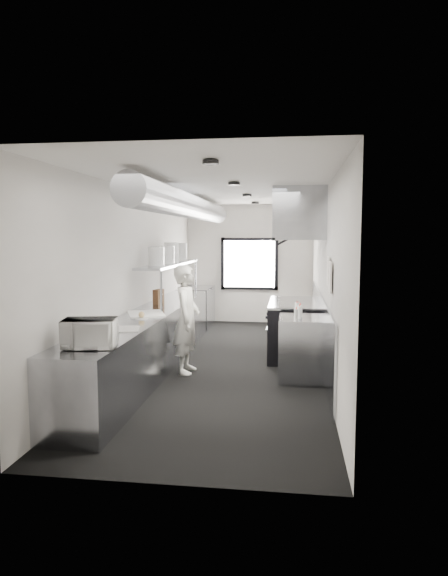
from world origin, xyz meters
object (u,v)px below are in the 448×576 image
(bottle_station, at_px, (301,348))
(plate_stack_b, at_px, (168,255))
(microwave, at_px, (90,333))
(range, at_px, (293,329))
(squeeze_bottle_a, at_px, (296,315))
(line_cook, at_px, (187,319))
(knife_block, at_px, (159,297))
(far_work_table, at_px, (196,307))
(plate_stack_d, at_px, (181,252))
(squeeze_bottle_b, at_px, (299,312))
(squeeze_bottle_e, at_px, (299,309))
(exhaust_hood, at_px, (298,216))
(prep_counter, at_px, (151,341))
(plate_stack_a, at_px, (156,256))
(cutting_board, at_px, (146,314))
(squeeze_bottle_d, at_px, (297,309))
(deli_tub_a, at_px, (77,338))
(plate_stack_c, at_px, (171,252))
(squeeze_bottle_c, at_px, (300,311))
(pass_shelf, at_px, (170,265))
(small_plate, at_px, (142,318))
(deli_tub_b, at_px, (85,335))

(bottle_station, xyz_separation_m, plate_stack_b, (-2.34, 1.47, 1.28))
(microwave, bearing_deg, range, 48.78)
(plate_stack_b, relative_size, squeeze_bottle_a, 1.91)
(line_cook, height_order, knife_block, line_cook)
(far_work_table, xyz_separation_m, plate_stack_d, (-0.02, -1.38, 1.30))
(range, distance_m, squeeze_bottle_b, 1.61)
(plate_stack_b, bearing_deg, line_cook, -65.20)
(microwave, relative_size, squeeze_bottle_e, 3.05)
(line_cook, bearing_deg, squeeze_bottle_e, -85.82)
(exhaust_hood, height_order, prep_counter, exhaust_hood)
(plate_stack_d, bearing_deg, plate_stack_a, -92.03)
(range, distance_m, squeeze_bottle_e, 1.26)
(squeeze_bottle_a, bearing_deg, cutting_board, 172.74)
(knife_block, height_order, squeeze_bottle_e, knife_block)
(plate_stack_a, bearing_deg, prep_counter, -83.39)
(far_work_table, xyz_separation_m, knife_block, (-0.11, -2.81, 0.58))
(knife_block, relative_size, plate_stack_b, 0.79)
(prep_counter, distance_m, squeeze_bottle_d, 2.29)
(deli_tub_a, relative_size, plate_stack_c, 0.34)
(bottle_station, xyz_separation_m, knife_block, (-2.41, 1.09, 0.58))
(exhaust_hood, xyz_separation_m, squeeze_bottle_d, (-0.02, -1.27, -1.39))
(plate_stack_b, relative_size, squeeze_bottle_c, 1.83)
(pass_shelf, distance_m, squeeze_bottle_a, 3.09)
(line_cook, relative_size, squeeze_bottle_c, 9.30)
(microwave, xyz_separation_m, plate_stack_b, (-0.09, 3.73, 0.68))
(cutting_board, bearing_deg, squeeze_bottle_d, 4.86)
(plate_stack_b, xyz_separation_m, squeeze_bottle_b, (2.29, -1.59, -0.74))
(bottle_station, relative_size, squeeze_bottle_c, 5.13)
(small_plate, relative_size, plate_stack_c, 0.54)
(squeeze_bottle_c, bearing_deg, plate_stack_b, 147.69)
(squeeze_bottle_a, distance_m, squeeze_bottle_c, 0.35)
(squeeze_bottle_b, bearing_deg, bottle_station, 71.26)
(plate_stack_a, bearing_deg, small_plate, -84.19)
(exhaust_hood, relative_size, squeeze_bottle_a, 13.04)
(line_cook, height_order, cutting_board, line_cook)
(far_work_table, distance_m, squeeze_bottle_a, 4.81)
(exhaust_hood, relative_size, small_plate, 11.02)
(squeeze_bottle_c, bearing_deg, far_work_table, 120.29)
(range, xyz_separation_m, far_work_table, (-2.19, 2.50, -0.02))
(range, height_order, small_plate, range)
(squeeze_bottle_c, bearing_deg, plate_stack_c, 141.28)
(deli_tub_a, distance_m, small_plate, 1.63)
(range, distance_m, small_plate, 2.84)
(range, distance_m, microwave, 4.28)
(line_cook, height_order, plate_stack_d, plate_stack_d)
(small_plate, height_order, squeeze_bottle_a, squeeze_bottle_a)
(small_plate, distance_m, plate_stack_d, 3.06)
(microwave, bearing_deg, squeeze_bottle_b, 33.19)
(squeeze_bottle_e, bearing_deg, deli_tub_b, -139.25)
(far_work_table, relative_size, squeeze_bottle_e, 7.32)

